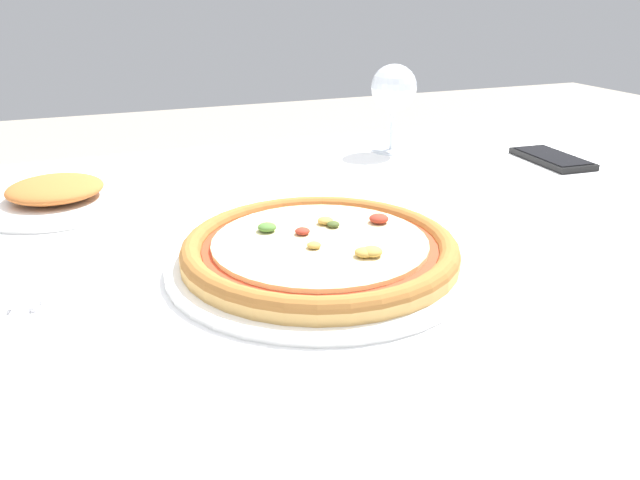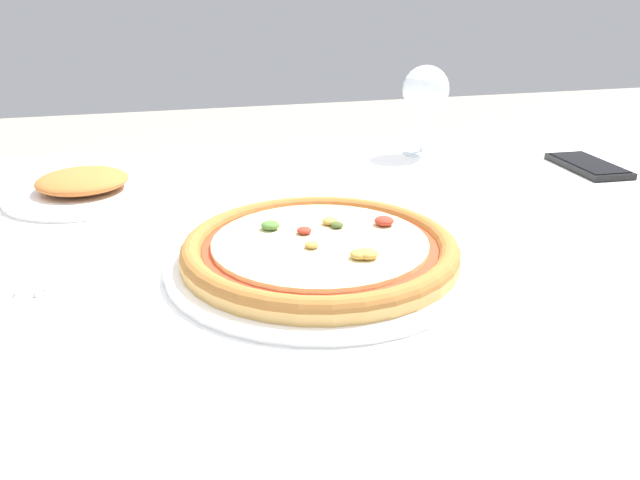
{
  "view_description": "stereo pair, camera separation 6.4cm",
  "coord_description": "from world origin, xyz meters",
  "views": [
    {
      "loc": [
        -0.3,
        -0.63,
        1.03
      ],
      "look_at": [
        -0.08,
        -0.08,
        0.78
      ],
      "focal_mm": 35.0,
      "sensor_mm": 36.0,
      "label": 1
    },
    {
      "loc": [
        -0.24,
        -0.65,
        1.03
      ],
      "look_at": [
        -0.08,
        -0.08,
        0.78
      ],
      "focal_mm": 35.0,
      "sensor_mm": 36.0,
      "label": 2
    }
  ],
  "objects": [
    {
      "name": "dining_table",
      "position": [
        0.0,
        0.0,
        0.67
      ],
      "size": [
        1.47,
        0.96,
        0.75
      ],
      "color": "brown",
      "rests_on": "ground_plane"
    },
    {
      "name": "pizza_plate",
      "position": [
        -0.08,
        -0.08,
        0.77
      ],
      "size": [
        0.32,
        0.32,
        0.04
      ],
      "color": "white",
      "rests_on": "dining_table"
    },
    {
      "name": "fork",
      "position": [
        -0.37,
        -0.09,
        0.75
      ],
      "size": [
        0.06,
        0.17,
        0.0
      ],
      "color": "silver",
      "rests_on": "dining_table"
    },
    {
      "name": "wine_glass_far_left",
      "position": [
        0.22,
        0.33,
        0.86
      ],
      "size": [
        0.08,
        0.08,
        0.15
      ],
      "color": "silver",
      "rests_on": "dining_table"
    },
    {
      "name": "cell_phone",
      "position": [
        0.43,
        0.17,
        0.76
      ],
      "size": [
        0.08,
        0.15,
        0.01
      ],
      "color": "black",
      "rests_on": "dining_table"
    },
    {
      "name": "side_plate",
      "position": [
        -0.33,
        0.23,
        0.77
      ],
      "size": [
        0.21,
        0.21,
        0.04
      ],
      "color": "white",
      "rests_on": "dining_table"
    }
  ]
}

